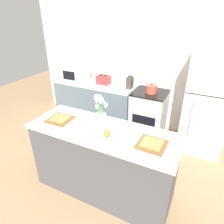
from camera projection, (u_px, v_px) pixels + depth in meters
ground_plane at (104, 189)px, 2.75m from camera, size 10.00×10.00×0.00m
back_wall at (154, 61)px, 3.74m from camera, size 5.20×0.08×2.70m
kitchen_island at (103, 162)px, 2.54m from camera, size 1.80×0.66×0.95m
back_counter at (96, 103)px, 4.25m from camera, size 1.68×0.60×0.88m
stove_range at (148, 114)px, 3.79m from camera, size 0.60×0.61×0.88m
refrigerator at (208, 102)px, 3.21m from camera, size 0.68×0.67×1.77m
flower_vase at (101, 117)px, 2.28m from camera, size 0.14×0.14×0.43m
pear_figurine at (107, 133)px, 2.17m from camera, size 0.08×0.08×0.13m
plate_setting_left at (60, 119)px, 2.53m from camera, size 0.30×0.30×0.02m
plate_setting_right at (152, 144)px, 2.06m from camera, size 0.30×0.30×0.02m
toaster at (103, 80)px, 3.96m from camera, size 0.28×0.18×0.17m
cooking_pot at (151, 89)px, 3.53m from camera, size 0.21×0.21×0.17m
microwave at (76, 74)px, 4.17m from camera, size 0.48×0.37×0.27m
knife_block at (130, 83)px, 3.72m from camera, size 0.10×0.14×0.27m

